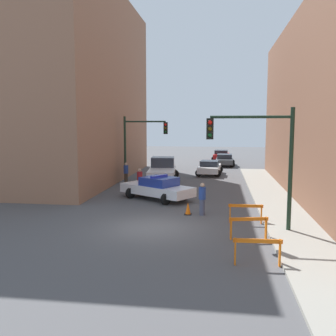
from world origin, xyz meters
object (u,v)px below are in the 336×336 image
(traffic_light_near, at_px, (263,150))
(pedestrian_sidewalk, at_px, (202,198))
(parked_car_far, at_px, (221,155))
(barrier_front, at_px, (257,247))
(barrier_back, at_px, (246,210))
(traffic_light_far, at_px, (139,140))
(parked_car_mid, at_px, (225,160))
(pedestrian_crossing, at_px, (140,180))
(barrier_mid, at_px, (249,224))
(traffic_cone, at_px, (188,208))
(parked_car_near, at_px, (210,167))
(white_truck, at_px, (162,170))
(pedestrian_corner, at_px, (126,173))
(police_car, at_px, (157,188))

(traffic_light_near, bearing_deg, pedestrian_sidewalk, 135.72)
(parked_car_far, height_order, barrier_front, parked_car_far)
(pedestrian_sidewalk, distance_m, barrier_back, 2.48)
(traffic_light_near, height_order, traffic_light_far, traffic_light_near)
(traffic_light_far, height_order, parked_car_mid, traffic_light_far)
(pedestrian_crossing, xyz_separation_m, barrier_front, (6.57, -12.15, -0.24))
(traffic_light_near, xyz_separation_m, barrier_mid, (-0.60, -1.20, -2.91))
(traffic_cone, bearing_deg, parked_car_near, 87.54)
(pedestrian_sidewalk, relative_size, barrier_mid, 1.05)
(traffic_light_far, relative_size, pedestrian_sidewalk, 3.13)
(traffic_light_far, bearing_deg, pedestrian_crossing, -76.97)
(white_truck, distance_m, barrier_back, 13.40)
(parked_car_near, distance_m, pedestrian_sidewalk, 15.26)
(pedestrian_crossing, height_order, barrier_back, pedestrian_crossing)
(parked_car_far, distance_m, barrier_back, 30.46)
(pedestrian_crossing, height_order, pedestrian_sidewalk, same)
(traffic_light_near, height_order, parked_car_near, traffic_light_near)
(pedestrian_crossing, height_order, barrier_mid, pedestrian_crossing)
(traffic_light_far, distance_m, pedestrian_crossing, 4.89)
(traffic_light_near, xyz_separation_m, parked_car_mid, (-1.28, 25.38, -2.86))
(pedestrian_corner, distance_m, traffic_cone, 10.78)
(white_truck, distance_m, parked_car_near, 5.81)
(parked_car_mid, bearing_deg, traffic_cone, -93.89)
(parked_car_near, bearing_deg, pedestrian_corner, -132.09)
(pedestrian_crossing, bearing_deg, traffic_light_near, 122.45)
(parked_car_near, height_order, barrier_mid, parked_car_near)
(parked_car_mid, relative_size, traffic_cone, 6.62)
(white_truck, distance_m, traffic_cone, 11.19)
(traffic_light_near, bearing_deg, barrier_front, -97.34)
(police_car, bearing_deg, pedestrian_crossing, 71.23)
(pedestrian_sidewalk, distance_m, traffic_cone, 0.90)
(parked_car_far, distance_m, pedestrian_sidewalk, 29.15)
(barrier_mid, relative_size, traffic_cone, 2.40)
(parked_car_far, distance_m, barrier_mid, 32.93)
(parked_car_mid, xyz_separation_m, barrier_front, (0.76, -29.42, -0.06))
(traffic_light_far, distance_m, white_truck, 3.21)
(parked_car_far, distance_m, pedestrian_crossing, 24.23)
(traffic_light_near, distance_m, white_truck, 15.01)
(traffic_light_far, relative_size, barrier_back, 3.25)
(pedestrian_crossing, bearing_deg, barrier_mid, 116.17)
(white_truck, bearing_deg, parked_car_near, 45.59)
(pedestrian_sidewalk, bearing_deg, white_truck, 153.85)
(parked_car_near, bearing_deg, pedestrian_sidewalk, -86.01)
(traffic_light_far, bearing_deg, police_car, -67.62)
(parked_car_far, relative_size, pedestrian_sidewalk, 2.65)
(pedestrian_corner, relative_size, barrier_front, 1.04)
(parked_car_mid, height_order, barrier_mid, parked_car_mid)
(barrier_back, bearing_deg, traffic_cone, 155.17)
(parked_car_mid, bearing_deg, parked_car_far, 94.47)
(traffic_light_far, relative_size, parked_car_mid, 1.20)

